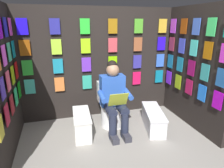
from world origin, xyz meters
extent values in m
plane|color=gray|center=(0.00, 0.00, 0.00)|extent=(30.00, 30.00, 0.00)
cube|color=black|center=(0.00, -1.68, 1.03)|extent=(2.99, 0.10, 2.06)
cube|color=#3EB6A9|center=(1.26, -1.60, 0.70)|extent=(0.17, 0.01, 0.26)
cube|color=orange|center=(0.76, -1.60, 0.70)|extent=(0.17, 0.01, 0.26)
cube|color=teal|center=(0.25, -1.60, 0.70)|extent=(0.17, 0.01, 0.26)
cube|color=#5411A6|center=(-0.25, -1.60, 0.70)|extent=(0.17, 0.01, 0.26)
cube|color=#ED1451|center=(-0.76, -1.60, 0.70)|extent=(0.17, 0.01, 0.26)
cube|color=#107A96|center=(-1.26, -1.60, 0.70)|extent=(0.17, 0.01, 0.26)
cube|color=green|center=(1.26, -1.60, 1.04)|extent=(0.17, 0.01, 0.26)
cube|color=teal|center=(0.76, -1.60, 1.04)|extent=(0.17, 0.01, 0.26)
cube|color=#7033CE|center=(0.25, -1.60, 1.04)|extent=(0.17, 0.01, 0.26)
cube|color=#85D90A|center=(-0.25, -1.60, 1.04)|extent=(0.17, 0.01, 0.26)
cube|color=#38319E|center=(-0.76, -1.60, 1.04)|extent=(0.17, 0.01, 0.26)
cube|color=blue|center=(-1.26, -1.60, 1.04)|extent=(0.17, 0.01, 0.26)
cube|color=#8D430C|center=(1.26, -1.60, 1.38)|extent=(0.17, 0.01, 0.26)
cube|color=#AAE435|center=(0.76, -1.60, 1.38)|extent=(0.17, 0.01, 0.26)
cube|color=#A3E719|center=(0.25, -1.60, 1.38)|extent=(0.17, 0.01, 0.26)
cube|color=#D4444D|center=(-0.25, -1.60, 1.38)|extent=(0.17, 0.01, 0.26)
cube|color=#A05632|center=(-0.76, -1.60, 1.38)|extent=(0.17, 0.01, 0.26)
cube|color=#2810EF|center=(-1.26, -1.60, 1.38)|extent=(0.17, 0.01, 0.26)
cube|color=#1C0EEF|center=(1.26, -1.60, 1.71)|extent=(0.17, 0.01, 0.26)
cube|color=navy|center=(0.76, -1.60, 1.71)|extent=(0.17, 0.01, 0.26)
cube|color=green|center=(0.25, -1.60, 1.71)|extent=(0.17, 0.01, 0.26)
cube|color=#9E6912|center=(-0.25, -1.60, 1.71)|extent=(0.17, 0.01, 0.26)
cube|color=#50A72B|center=(-0.76, -1.60, 1.71)|extent=(0.17, 0.01, 0.26)
cube|color=gold|center=(-1.26, -1.60, 1.71)|extent=(0.17, 0.01, 0.26)
cube|color=black|center=(-1.49, -0.82, 1.03)|extent=(0.10, 1.63, 2.06)
cube|color=#7E21EE|center=(-1.41, -1.47, 0.70)|extent=(0.01, 0.17, 0.26)
cube|color=#98BD1A|center=(-1.41, -1.14, 0.70)|extent=(0.01, 0.17, 0.26)
cube|color=#AB164B|center=(-1.41, -0.82, 0.70)|extent=(0.01, 0.17, 0.26)
cube|color=blue|center=(-1.41, -0.49, 0.70)|extent=(0.01, 0.17, 0.26)
cube|color=#AF0CC2|center=(-1.41, -0.17, 0.70)|extent=(0.01, 0.17, 0.26)
cube|color=teal|center=(-1.41, -1.47, 1.04)|extent=(0.01, 0.17, 0.26)
cube|color=teal|center=(-1.41, -1.14, 1.04)|extent=(0.01, 0.17, 0.26)
cube|color=#8E0F54|center=(-1.41, -0.82, 1.04)|extent=(0.01, 0.17, 0.26)
cube|color=teal|center=(-1.41, -0.49, 1.04)|extent=(0.01, 0.17, 0.26)
cube|color=#255FA9|center=(-1.41, -0.17, 1.04)|extent=(0.01, 0.17, 0.26)
cube|color=#972F40|center=(-1.41, -1.47, 1.38)|extent=(0.01, 0.17, 0.26)
cube|color=blue|center=(-1.41, -1.14, 1.38)|extent=(0.01, 0.17, 0.26)
cube|color=#46DCCF|center=(-1.41, -0.82, 1.38)|extent=(0.01, 0.17, 0.26)
cube|color=#B0630C|center=(-1.41, -0.49, 1.38)|extent=(0.01, 0.17, 0.26)
cube|color=#B83DEF|center=(-1.41, -1.47, 1.71)|extent=(0.01, 0.17, 0.26)
cube|color=#973D0E|center=(-1.41, -1.14, 1.71)|extent=(0.01, 0.17, 0.26)
cube|color=#4167D7|center=(-1.41, -0.82, 1.71)|extent=(0.01, 0.17, 0.26)
cube|color=#3DDF6B|center=(-1.41, -0.49, 1.71)|extent=(0.01, 0.17, 0.26)
cube|color=black|center=(1.49, -0.82, 1.03)|extent=(0.10, 1.63, 2.06)
cube|color=gold|center=(1.41, -0.17, 0.70)|extent=(0.01, 0.17, 0.26)
cube|color=#B71F3B|center=(1.41, -0.49, 0.70)|extent=(0.01, 0.17, 0.26)
cube|color=maroon|center=(1.41, -0.82, 0.70)|extent=(0.01, 0.17, 0.26)
cube|color=#2DC977|center=(1.41, -1.14, 0.70)|extent=(0.01, 0.17, 0.26)
cube|color=#149B1A|center=(1.41, -1.47, 0.70)|extent=(0.01, 0.17, 0.26)
cube|color=#412CAB|center=(1.41, -0.49, 1.04)|extent=(0.01, 0.17, 0.26)
cube|color=#E54D72|center=(1.41, -0.82, 1.04)|extent=(0.01, 0.17, 0.26)
cube|color=#8EAD12|center=(1.41, -1.14, 1.04)|extent=(0.01, 0.17, 0.26)
cube|color=#AA0D12|center=(1.41, -1.47, 1.04)|extent=(0.01, 0.17, 0.26)
cube|color=#E44CE6|center=(1.41, -0.82, 1.38)|extent=(0.01, 0.17, 0.26)
cube|color=#37AD88|center=(1.41, -1.14, 1.38)|extent=(0.01, 0.17, 0.26)
cube|color=#0B859F|center=(1.41, -1.47, 1.38)|extent=(0.01, 0.17, 0.26)
cube|color=#770AAB|center=(1.41, -0.82, 1.71)|extent=(0.01, 0.17, 0.26)
cube|color=navy|center=(1.41, -1.14, 1.71)|extent=(0.01, 0.17, 0.26)
cube|color=#E445A4|center=(1.41, -1.47, 1.71)|extent=(0.01, 0.17, 0.26)
cylinder|color=white|center=(-0.09, -1.10, 0.20)|extent=(0.38, 0.38, 0.40)
cylinder|color=white|center=(-0.09, -1.10, 0.41)|extent=(0.41, 0.41, 0.02)
cube|color=white|center=(-0.09, -1.36, 0.58)|extent=(0.38, 0.18, 0.36)
cylinder|color=white|center=(-0.09, -1.27, 0.58)|extent=(0.39, 0.07, 0.39)
cube|color=blue|center=(-0.09, -1.07, 0.68)|extent=(0.40, 0.22, 0.52)
sphere|color=tan|center=(-0.09, -1.04, 1.04)|extent=(0.21, 0.21, 0.21)
sphere|color=black|center=(-0.09, -1.07, 1.11)|extent=(0.17, 0.17, 0.17)
cylinder|color=#23283D|center=(-0.19, -0.87, 0.44)|extent=(0.15, 0.40, 0.15)
cylinder|color=#23283D|center=(0.01, -0.87, 0.44)|extent=(0.15, 0.40, 0.15)
cylinder|color=#23283D|center=(-0.19, -0.69, 0.21)|extent=(0.12, 0.12, 0.42)
cylinder|color=#23283D|center=(0.01, -0.69, 0.21)|extent=(0.12, 0.12, 0.42)
cube|color=#33333D|center=(-0.19, -0.63, 0.04)|extent=(0.11, 0.26, 0.09)
cube|color=#33333D|center=(0.01, -0.63, 0.04)|extent=(0.11, 0.26, 0.09)
cylinder|color=blue|center=(-0.31, -0.89, 0.66)|extent=(0.08, 0.31, 0.13)
cylinder|color=blue|center=(0.13, -0.89, 0.66)|extent=(0.08, 0.31, 0.13)
cube|color=#BAC935|center=(-0.09, -0.73, 0.64)|extent=(0.30, 0.13, 0.23)
cube|color=white|center=(0.46, -0.96, 0.17)|extent=(0.29, 0.66, 0.35)
cube|color=white|center=(0.46, -0.96, 0.36)|extent=(0.31, 0.69, 0.03)
cube|color=silver|center=(-0.76, -0.83, 0.15)|extent=(0.46, 0.83, 0.30)
cube|color=white|center=(-0.76, -0.83, 0.32)|extent=(0.49, 0.87, 0.03)
camera|label=1|loc=(0.79, 1.96, 1.77)|focal=31.69mm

